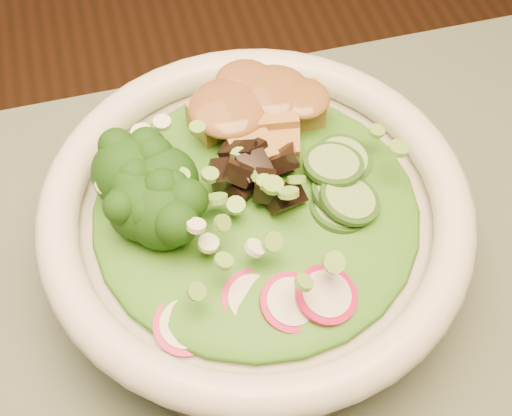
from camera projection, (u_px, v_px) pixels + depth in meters
name	position (u px, v px, depth m)	size (l,w,h in m)	color
salad_bowl	(256.00, 225.00, 0.48)	(0.29, 0.29, 0.08)	silver
lettuce_bed	(256.00, 207.00, 0.47)	(0.22, 0.22, 0.03)	#1C6715
broccoli_florets	(152.00, 202.00, 0.45)	(0.08, 0.07, 0.05)	black
radish_slices	(272.00, 299.00, 0.42)	(0.12, 0.04, 0.02)	#B00D3F
cucumber_slices	(363.00, 190.00, 0.46)	(0.07, 0.07, 0.04)	#8AB263
mushroom_heap	(254.00, 178.00, 0.46)	(0.07, 0.07, 0.04)	black
tofu_cubes	(250.00, 117.00, 0.49)	(0.10, 0.06, 0.04)	#A78437
peanut_sauce	(250.00, 104.00, 0.48)	(0.07, 0.06, 0.02)	brown
scallion_garnish	(256.00, 184.00, 0.44)	(0.20, 0.20, 0.03)	#67A038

